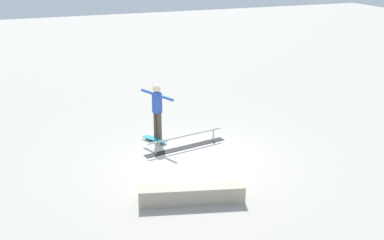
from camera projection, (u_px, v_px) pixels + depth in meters
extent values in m
plane|color=#ADA89E|center=(192.00, 159.00, 12.40)|extent=(60.00, 60.00, 0.00)
cube|color=black|center=(186.00, 147.00, 13.13)|extent=(2.51, 0.65, 0.01)
cylinder|color=#B7B7BC|center=(213.00, 135.00, 13.52)|extent=(0.04, 0.04, 0.36)
cylinder|color=#B7B7BC|center=(156.00, 149.00, 12.62)|extent=(0.04, 0.04, 0.36)
cylinder|color=#B7B7BC|center=(185.00, 136.00, 13.01)|extent=(2.32, 0.44, 0.05)
cube|color=#B2A893|center=(192.00, 194.00, 10.24)|extent=(2.36, 1.03, 0.39)
cylinder|color=brown|center=(156.00, 126.00, 13.55)|extent=(0.16, 0.16, 0.86)
cylinder|color=brown|center=(160.00, 127.00, 13.44)|extent=(0.16, 0.16, 0.86)
cube|color=#2D51B7|center=(157.00, 103.00, 13.24)|extent=(0.27, 0.28, 0.61)
sphere|color=beige|center=(157.00, 88.00, 13.10)|extent=(0.23, 0.23, 0.23)
cylinder|color=#2D51B7|center=(148.00, 92.00, 13.43)|extent=(0.29, 0.56, 0.08)
cylinder|color=#2D51B7|center=(166.00, 98.00, 12.89)|extent=(0.29, 0.56, 0.08)
cube|color=teal|center=(155.00, 139.00, 13.51)|extent=(0.58, 0.79, 0.02)
cylinder|color=white|center=(164.00, 142.00, 13.46)|extent=(0.05, 0.06, 0.05)
cylinder|color=white|center=(159.00, 144.00, 13.29)|extent=(0.05, 0.06, 0.05)
cylinder|color=white|center=(150.00, 137.00, 13.77)|extent=(0.05, 0.06, 0.05)
cylinder|color=white|center=(145.00, 140.00, 13.60)|extent=(0.05, 0.06, 0.05)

